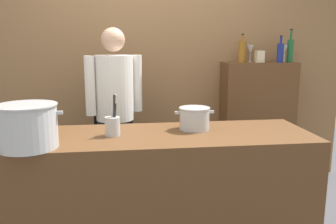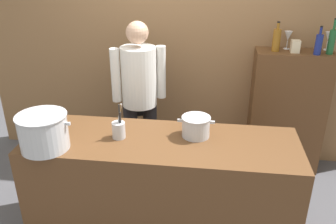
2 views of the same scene
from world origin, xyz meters
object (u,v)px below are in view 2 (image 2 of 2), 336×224
at_px(stockpot_large, 43,132).
at_px(utensil_crock, 119,129).
at_px(wine_bottle_cobalt, 319,44).
at_px(spice_tin_cream, 295,46).
at_px(wine_bottle_amber, 277,40).
at_px(wine_glass_short, 288,36).
at_px(chef, 139,92).
at_px(stockpot_small, 196,126).
at_px(wine_glass_tall, 328,37).
at_px(wine_bottle_green, 332,41).

xyz_separation_m(stockpot_large, utensil_crock, (0.50, 0.23, -0.06)).
relative_size(wine_bottle_cobalt, spice_tin_cream, 2.27).
xyz_separation_m(wine_bottle_amber, wine_glass_short, (0.12, 0.10, 0.01)).
bearing_deg(stockpot_large, spice_tin_cream, 34.65).
bearing_deg(wine_bottle_amber, chef, -164.11).
distance_m(stockpot_small, wine_glass_short, 1.51).
bearing_deg(chef, wine_bottle_amber, 176.10).
bearing_deg(wine_glass_short, wine_bottle_amber, -142.32).
height_order(stockpot_small, utensil_crock, utensil_crock).
relative_size(stockpot_large, stockpot_small, 1.46).
height_order(stockpot_large, wine_glass_tall, wine_glass_tall).
bearing_deg(stockpot_large, wine_bottle_amber, 37.78).
distance_m(wine_bottle_green, spice_tin_cream, 0.33).
distance_m(wine_bottle_amber, wine_bottle_green, 0.50).
xyz_separation_m(wine_glass_short, spice_tin_cream, (0.06, -0.12, -0.07)).
distance_m(wine_bottle_cobalt, wine_glass_tall, 0.23).
bearing_deg(wine_glass_short, stockpot_small, -125.69).
xyz_separation_m(stockpot_large, wine_glass_short, (1.93, 1.50, 0.42)).
relative_size(chef, wine_bottle_amber, 5.73).
xyz_separation_m(wine_glass_short, wine_glass_tall, (0.39, 0.01, 0.00)).
bearing_deg(stockpot_small, wine_bottle_green, 40.17).
distance_m(stockpot_large, stockpot_small, 1.15).
bearing_deg(wine_bottle_green, stockpot_small, -139.83).
xyz_separation_m(stockpot_large, wine_bottle_green, (2.31, 1.36, 0.42)).
relative_size(wine_glass_short, wine_glass_tall, 0.99).
bearing_deg(wine_glass_tall, utensil_crock, -144.78).
height_order(utensil_crock, wine_bottle_amber, wine_bottle_amber).
bearing_deg(wine_bottle_cobalt, wine_bottle_amber, 167.99).
bearing_deg(wine_glass_tall, wine_glass_short, -178.03).
relative_size(wine_bottle_cobalt, wine_glass_short, 1.52).
bearing_deg(wine_glass_tall, wine_bottle_amber, -167.98).
distance_m(chef, wine_glass_tall, 1.95).
xyz_separation_m(stockpot_small, wine_glass_tall, (1.23, 1.18, 0.47)).
xyz_separation_m(stockpot_large, wine_bottle_amber, (1.81, 1.40, 0.40)).
relative_size(utensil_crock, wine_bottle_cobalt, 1.05).
bearing_deg(stockpot_small, utensil_crock, -169.75).
relative_size(wine_bottle_amber, wine_bottle_cobalt, 1.06).
relative_size(stockpot_large, wine_bottle_amber, 1.47).
bearing_deg(wine_bottle_amber, wine_bottle_cobalt, -12.01).
bearing_deg(utensil_crock, wine_glass_short, 41.63).
bearing_deg(wine_glass_tall, chef, -165.19).
bearing_deg(wine_bottle_green, spice_tin_cream, 177.07).
height_order(wine_bottle_amber, wine_glass_short, wine_bottle_amber).
height_order(stockpot_large, wine_bottle_amber, wine_bottle_amber).
relative_size(wine_bottle_green, wine_glass_short, 1.89).
relative_size(wine_glass_tall, spice_tin_cream, 1.51).
bearing_deg(utensil_crock, wine_bottle_cobalt, 33.03).
relative_size(wine_bottle_amber, wine_glass_short, 1.61).
height_order(chef, wine_glass_tall, chef).
bearing_deg(spice_tin_cream, stockpot_large, -145.35).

